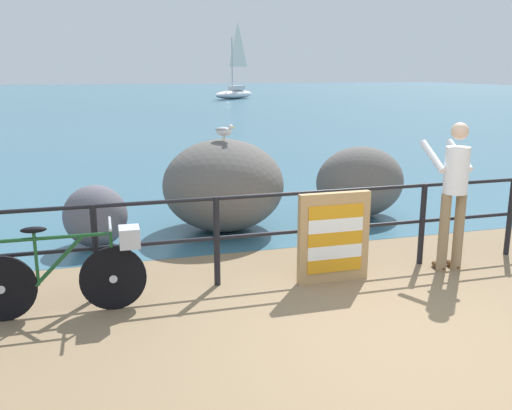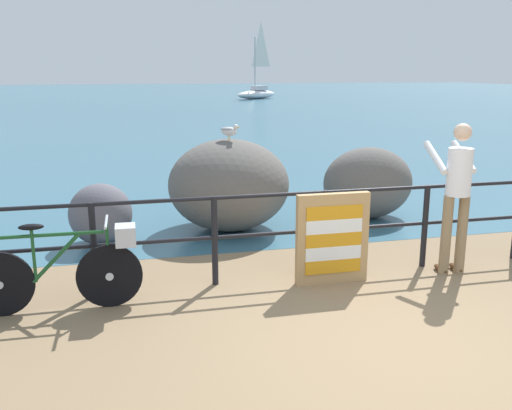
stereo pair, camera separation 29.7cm
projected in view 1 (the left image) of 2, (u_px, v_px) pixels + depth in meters
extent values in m
cube|color=#846B4C|center=(156.00, 128.00, 23.65)|extent=(120.00, 120.00, 0.10)
cube|color=#38667A|center=(121.00, 97.00, 49.66)|extent=(120.00, 90.00, 0.01)
cylinder|color=black|center=(96.00, 252.00, 5.86)|extent=(0.07, 0.07, 1.02)
cylinder|color=black|center=(217.00, 242.00, 6.20)|extent=(0.07, 0.07, 1.02)
cylinder|color=black|center=(325.00, 232.00, 6.55)|extent=(0.07, 0.07, 1.02)
cylinder|color=black|center=(422.00, 224.00, 6.90)|extent=(0.07, 0.07, 1.02)
cylinder|color=black|center=(510.00, 217.00, 7.25)|extent=(0.07, 0.07, 1.02)
cylinder|color=black|center=(326.00, 192.00, 6.44)|extent=(7.76, 0.04, 0.04)
cylinder|color=black|center=(325.00, 229.00, 6.54)|extent=(7.76, 0.04, 0.04)
cylinder|color=black|center=(1.00, 289.00, 5.34)|extent=(0.66, 0.04, 0.66)
cylinder|color=#B7BCC6|center=(1.00, 289.00, 5.34)|extent=(0.08, 0.06, 0.08)
cylinder|color=black|center=(113.00, 278.00, 5.61)|extent=(0.66, 0.04, 0.66)
cylinder|color=#B7BCC6|center=(113.00, 278.00, 5.61)|extent=(0.08, 0.06, 0.08)
cylinder|color=#194C23|center=(54.00, 238.00, 5.36)|extent=(0.99, 0.05, 0.04)
cylinder|color=#194C23|center=(59.00, 260.00, 5.42)|extent=(0.50, 0.05, 0.50)
cylinder|color=#194C23|center=(36.00, 259.00, 5.36)|extent=(0.03, 0.03, 0.53)
ellipsoid|color=black|center=(33.00, 230.00, 5.29)|extent=(0.24, 0.10, 0.06)
cylinder|color=#194C23|center=(112.00, 251.00, 5.54)|extent=(0.03, 0.03, 0.57)
cylinder|color=#B7BCC6|center=(110.00, 224.00, 5.47)|extent=(0.03, 0.48, 0.03)
cube|color=#B7BCC6|center=(129.00, 237.00, 5.55)|extent=(0.20, 0.24, 0.20)
cylinder|color=#8C7251|center=(444.00, 233.00, 6.66)|extent=(0.12, 0.12, 0.95)
ellipsoid|color=#513319|center=(438.00, 266.00, 6.82)|extent=(0.11, 0.26, 0.08)
cylinder|color=#8C7251|center=(459.00, 232.00, 6.71)|extent=(0.12, 0.12, 0.95)
ellipsoid|color=#513319|center=(453.00, 264.00, 6.87)|extent=(0.11, 0.26, 0.08)
cylinder|color=white|center=(457.00, 170.00, 6.51)|extent=(0.28, 0.28, 0.55)
sphere|color=beige|center=(460.00, 131.00, 6.40)|extent=(0.20, 0.20, 0.20)
cylinder|color=white|center=(433.00, 156.00, 6.66)|extent=(0.10, 0.52, 0.34)
cylinder|color=white|center=(459.00, 155.00, 6.74)|extent=(0.10, 0.52, 0.34)
cube|color=tan|center=(334.00, 238.00, 6.32)|extent=(0.84, 0.09, 1.04)
cube|color=orange|center=(335.00, 265.00, 6.34)|extent=(0.66, 0.01, 0.16)
cube|color=white|center=(335.00, 252.00, 6.31)|extent=(0.66, 0.01, 0.16)
cube|color=orange|center=(336.00, 239.00, 6.27)|extent=(0.66, 0.01, 0.16)
cube|color=white|center=(336.00, 225.00, 6.23)|extent=(0.66, 0.01, 0.16)
cube|color=orange|center=(336.00, 212.00, 6.20)|extent=(0.66, 0.01, 0.16)
ellipsoid|color=#605B56|center=(223.00, 185.00, 8.36)|extent=(1.81, 1.76, 1.37)
ellipsoid|color=#5C5A63|center=(95.00, 216.00, 7.63)|extent=(0.86, 0.83, 0.85)
ellipsoid|color=#605B57|center=(360.00, 182.00, 9.14)|extent=(1.48, 1.10, 1.16)
cylinder|color=gold|center=(225.00, 138.00, 8.12)|extent=(0.01, 0.01, 0.06)
cylinder|color=gold|center=(223.00, 138.00, 8.09)|extent=(0.01, 0.01, 0.06)
ellipsoid|color=white|center=(224.00, 132.00, 8.08)|extent=(0.26, 0.26, 0.13)
ellipsoid|color=#9E9EA3|center=(222.00, 129.00, 8.09)|extent=(0.25, 0.25, 0.06)
sphere|color=white|center=(231.00, 127.00, 8.01)|extent=(0.08, 0.08, 0.08)
cone|color=gold|center=(234.00, 128.00, 7.99)|extent=(0.05, 0.05, 0.02)
ellipsoid|color=white|center=(234.00, 94.00, 46.22)|extent=(4.35, 3.58, 0.70)
cube|color=silver|center=(236.00, 88.00, 46.32)|extent=(1.52, 1.40, 0.36)
cylinder|color=#B2B2B7|center=(232.00, 64.00, 45.49)|extent=(0.10, 0.10, 4.20)
pyramid|color=white|center=(238.00, 44.00, 45.68)|extent=(1.35, 0.96, 3.57)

